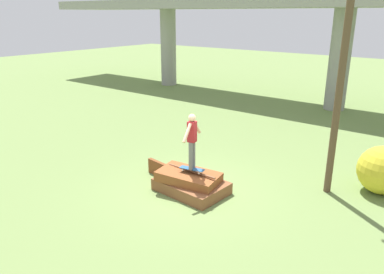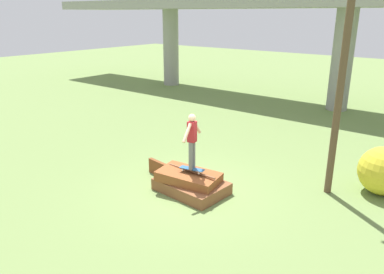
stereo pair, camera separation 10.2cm
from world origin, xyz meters
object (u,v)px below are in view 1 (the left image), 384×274
object	(u,v)px
skater	(192,138)
skateboard	(192,169)
bush_yellow_flowering	(383,170)
utility_pole	(342,67)

from	to	relation	value
skater	skateboard	bearing A→B (deg)	180.00
skateboard	bush_yellow_flowering	world-z (taller)	bush_yellow_flowering
utility_pole	skateboard	bearing A→B (deg)	-140.48
skater	utility_pole	world-z (taller)	utility_pole
skateboard	utility_pole	xyz separation A→B (m)	(3.10, 2.56, 2.90)
skateboard	skater	bearing A→B (deg)	0.00
skateboard	skater	xyz separation A→B (m)	(0.00, 0.00, 0.95)
skater	utility_pole	xyz separation A→B (m)	(3.10, 2.56, 1.95)
skater	bush_yellow_flowering	distance (m)	5.63
skater	bush_yellow_flowering	size ratio (longest dim) A/B	1.14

